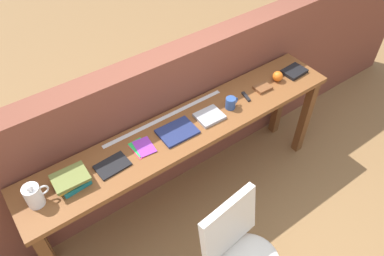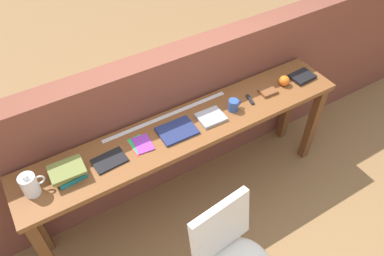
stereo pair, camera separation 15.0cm
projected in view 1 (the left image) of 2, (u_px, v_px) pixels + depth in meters
ground_plane at (210, 221)px, 3.13m from camera, size 40.00×40.00×0.00m
brick_wall_back at (164, 122)px, 3.03m from camera, size 6.00×0.20×1.29m
sideboard at (188, 139)px, 2.77m from camera, size 2.50×0.44×0.88m
chair_white_moulded at (241, 251)px, 2.38m from camera, size 0.49×0.50×0.89m
pitcher_white at (34, 196)px, 2.16m from camera, size 0.14×0.10×0.18m
book_stack_leftmost at (71, 180)px, 2.28m from camera, size 0.22×0.17×0.08m
magazine_cycling at (112, 166)px, 2.41m from camera, size 0.22×0.16×0.01m
pamphlet_pile_colourful at (142, 147)px, 2.52m from camera, size 0.15×0.18×0.01m
book_open_centre at (177, 132)px, 2.62m from camera, size 0.27×0.20×0.02m
book_grey_hardcover at (209, 116)px, 2.73m from camera, size 0.20×0.17×0.02m
mug at (231, 103)px, 2.78m from camera, size 0.11×0.08×0.09m
multitool_folded at (246, 97)px, 2.89m from camera, size 0.05×0.11×0.02m
leather_journal_brown at (263, 88)px, 2.96m from camera, size 0.13×0.11×0.02m
sports_ball_small at (278, 76)px, 3.01m from camera, size 0.08×0.08×0.08m
book_repair_rightmost at (294, 71)px, 3.10m from camera, size 0.20×0.16×0.03m
ruler_metal_back_edge at (165, 117)px, 2.73m from camera, size 1.01×0.03×0.00m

